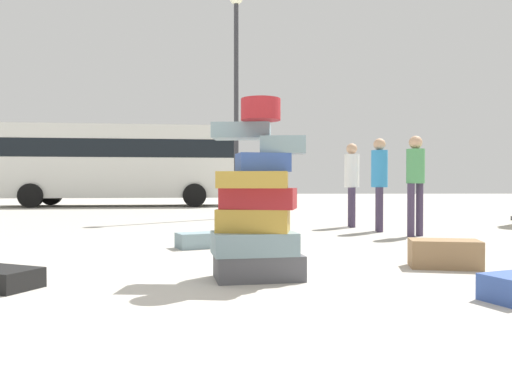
% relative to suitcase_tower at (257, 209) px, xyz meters
% --- Properties ---
extents(ground_plane, '(80.00, 80.00, 0.00)m').
position_rel_suitcase_tower_xyz_m(ground_plane, '(-0.16, -0.00, -0.65)').
color(ground_plane, '#ADA89E').
extents(suitcase_tower, '(0.90, 0.80, 1.65)m').
position_rel_suitcase_tower_xyz_m(suitcase_tower, '(0.00, 0.00, 0.00)').
color(suitcase_tower, '#4C4C51').
rests_on(suitcase_tower, ground).
extents(suitcase_slate_upright_blue, '(0.79, 0.61, 0.21)m').
position_rel_suitcase_tower_xyz_m(suitcase_slate_upright_blue, '(-0.70, 2.27, -0.54)').
color(suitcase_slate_upright_blue, gray).
rests_on(suitcase_slate_upright_blue, ground).
extents(suitcase_brown_foreground_near, '(0.76, 0.50, 0.29)m').
position_rel_suitcase_tower_xyz_m(suitcase_brown_foreground_near, '(1.98, 0.58, -0.50)').
color(suitcase_brown_foreground_near, olive).
rests_on(suitcase_brown_foreground_near, ground).
extents(person_bearded_onlooker, '(0.31, 0.30, 1.68)m').
position_rel_suitcase_tower_xyz_m(person_bearded_onlooker, '(2.73, 3.68, 0.36)').
color(person_bearded_onlooker, '#3F334C').
rests_on(person_bearded_onlooker, ground).
extents(person_tourist_with_camera, '(0.30, 0.34, 1.72)m').
position_rel_suitcase_tower_xyz_m(person_tourist_with_camera, '(2.35, 4.52, 0.37)').
color(person_tourist_with_camera, '#3F334C').
rests_on(person_tourist_with_camera, ground).
extents(person_passerby_in_red, '(0.30, 0.34, 1.71)m').
position_rel_suitcase_tower_xyz_m(person_passerby_in_red, '(2.05, 5.50, 0.37)').
color(person_passerby_in_red, '#3F334C').
rests_on(person_passerby_in_red, ground).
extents(parked_bus, '(9.44, 3.38, 3.15)m').
position_rel_suitcase_tower_xyz_m(parked_bus, '(-5.20, 15.41, 1.18)').
color(parked_bus, silver).
rests_on(parked_bus, ground).
extents(lamp_post, '(0.36, 0.36, 5.85)m').
position_rel_suitcase_tower_xyz_m(lamp_post, '(-0.36, 8.24, 3.19)').
color(lamp_post, '#333338').
rests_on(lamp_post, ground).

